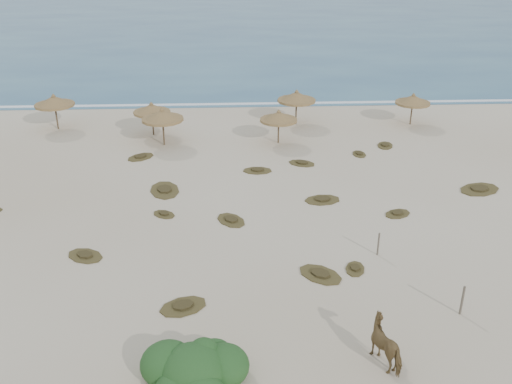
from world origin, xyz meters
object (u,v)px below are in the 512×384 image
palapa_0 (54,102)px  horse (388,344)px  bush (194,371)px  palapa_1 (152,109)px

palapa_0 → horse: 32.87m
horse → bush: bearing=-18.3°
palapa_0 → horse: palapa_0 is taller
palapa_0 → palapa_1: palapa_0 is taller
palapa_1 → horse: palapa_1 is taller
palapa_1 → bush: 26.36m
bush → palapa_1: bearing=99.7°
palapa_1 → bush: (4.43, -25.95, -1.43)m
palapa_1 → horse: 27.62m
palapa_1 → bush: bearing=-80.3°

